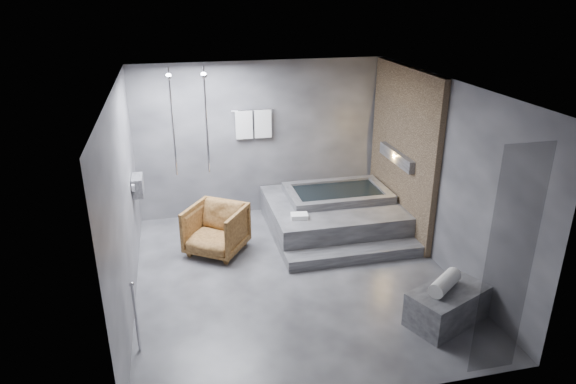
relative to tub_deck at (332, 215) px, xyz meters
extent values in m
plane|color=#2F2F32|center=(-1.05, -1.45, -0.25)|extent=(5.00, 5.00, 0.00)
cube|color=#4F4F52|center=(-1.05, -1.45, 2.55)|extent=(4.50, 5.00, 0.04)
cube|color=#3A3A3F|center=(-1.05, 1.05, 1.15)|extent=(4.50, 0.04, 2.80)
cube|color=#3A3A3F|center=(-1.05, -3.95, 1.15)|extent=(4.50, 0.04, 2.80)
cube|color=#3A3A3F|center=(-3.30, -1.45, 1.15)|extent=(0.04, 5.00, 2.80)
cube|color=#3A3A3F|center=(1.20, -1.45, 1.15)|extent=(0.04, 5.00, 2.80)
cube|color=tan|center=(1.14, -0.20, 1.15)|extent=(0.10, 2.40, 2.78)
cube|color=#FF9938|center=(1.06, -0.20, 1.05)|extent=(0.14, 1.20, 0.20)
cube|color=gray|center=(-3.21, -0.05, 0.85)|extent=(0.16, 0.42, 0.30)
imported|color=beige|center=(-3.20, -0.15, 0.80)|extent=(0.08, 0.08, 0.21)
imported|color=beige|center=(-3.20, 0.05, 0.78)|extent=(0.07, 0.07, 0.15)
cylinder|color=silver|center=(-2.05, 0.60, 1.65)|extent=(0.04, 0.04, 1.80)
cylinder|color=silver|center=(-2.60, 0.60, 1.65)|extent=(0.04, 0.04, 1.80)
cylinder|color=silver|center=(-1.20, 0.99, 1.70)|extent=(0.75, 0.02, 0.02)
cube|color=white|center=(-1.37, 0.97, 1.45)|extent=(0.30, 0.06, 0.50)
cube|color=white|center=(-1.03, 0.97, 1.45)|extent=(0.30, 0.06, 0.50)
cylinder|color=silver|center=(-3.20, -2.65, 0.20)|extent=(0.04, 0.04, 0.90)
cube|color=black|center=(0.60, -3.90, 1.10)|extent=(0.55, 0.01, 2.60)
cube|color=#353437|center=(0.00, 0.00, 0.00)|extent=(2.20, 2.00, 0.50)
cube|color=#353437|center=(0.00, -1.18, -0.16)|extent=(2.20, 0.36, 0.18)
cube|color=#323234|center=(0.59, -2.94, -0.02)|extent=(1.16, 0.92, 0.46)
imported|color=#442911|center=(-2.07, -0.42, 0.14)|extent=(1.17, 1.18, 0.78)
cylinder|color=silver|center=(0.53, -2.92, 0.31)|extent=(0.55, 0.48, 0.20)
cube|color=white|center=(-0.73, -0.53, 0.29)|extent=(0.30, 0.23, 0.07)
camera|label=1|loc=(-2.61, -7.82, 3.74)|focal=32.00mm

